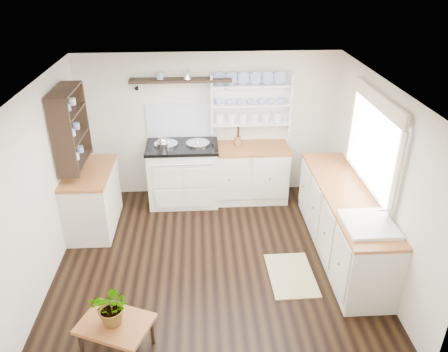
{
  "coord_description": "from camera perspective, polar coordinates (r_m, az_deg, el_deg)",
  "views": [
    {
      "loc": [
        -0.14,
        -4.59,
        3.6
      ],
      "look_at": [
        0.15,
        0.25,
        1.1
      ],
      "focal_mm": 35.0,
      "sensor_mm": 36.0,
      "label": 1
    }
  ],
  "objects": [
    {
      "name": "high_shelf",
      "position": [
        6.59,
        -5.67,
        12.28
      ],
      "size": [
        1.5,
        0.29,
        0.16
      ],
      "color": "black",
      "rests_on": "wall_back"
    },
    {
      "name": "aga_cooker",
      "position": [
        6.9,
        -5.33,
        0.44
      ],
      "size": [
        1.1,
        0.76,
        1.01
      ],
      "color": "silver",
      "rests_on": "floor"
    },
    {
      "name": "window",
      "position": [
        5.56,
        18.97,
        4.28
      ],
      "size": [
        0.08,
        1.55,
        1.22
      ],
      "color": "white",
      "rests_on": "wall_right"
    },
    {
      "name": "wall_left",
      "position": [
        5.53,
        -22.67,
        -1.32
      ],
      "size": [
        0.02,
        3.8,
        2.3
      ],
      "primitive_type": "cube",
      "color": "silver",
      "rests_on": "ground"
    },
    {
      "name": "plate_rack",
      "position": [
        6.82,
        3.47,
        9.76
      ],
      "size": [
        1.2,
        0.22,
        0.9
      ],
      "color": "white",
      "rests_on": "wall_back"
    },
    {
      "name": "potted_plant",
      "position": [
        4.48,
        -14.37,
        -16.19
      ],
      "size": [
        0.45,
        0.41,
        0.41
      ],
      "primitive_type": "imported",
      "rotation": [
        0.0,
        0.0,
        -0.28
      ],
      "color": "#3F7233",
      "rests_on": "center_table"
    },
    {
      "name": "center_table",
      "position": [
        4.66,
        -13.99,
        -18.45
      ],
      "size": [
        0.82,
        0.71,
        0.37
      ],
      "rotation": [
        0.0,
        0.0,
        -0.39
      ],
      "color": "brown",
      "rests_on": "floor"
    },
    {
      "name": "back_cabinets",
      "position": [
        6.98,
        3.06,
        0.5
      ],
      "size": [
        1.27,
        0.63,
        0.9
      ],
      "color": "silver",
      "rests_on": "floor"
    },
    {
      "name": "wall_back",
      "position": [
        6.94,
        -2.03,
        6.58
      ],
      "size": [
        4.0,
        0.02,
        2.3
      ],
      "primitive_type": "cube",
      "color": "silver",
      "rests_on": "ground"
    },
    {
      "name": "wall_right",
      "position": [
        5.63,
        19.35,
        -0.21
      ],
      "size": [
        0.02,
        3.8,
        2.3
      ],
      "primitive_type": "cube",
      "color": "silver",
      "rests_on": "ground"
    },
    {
      "name": "left_cabinets",
      "position": [
        6.52,
        -16.81,
        -2.82
      ],
      "size": [
        0.62,
        1.13,
        0.9
      ],
      "color": "silver",
      "rests_on": "floor"
    },
    {
      "name": "kettle",
      "position": [
        6.59,
        -8.0,
        4.1
      ],
      "size": [
        0.18,
        0.18,
        0.22
      ],
      "primitive_type": null,
      "color": "silver",
      "rests_on": "aga_cooker"
    },
    {
      "name": "floor",
      "position": [
        5.84,
        -1.33,
        -10.83
      ],
      "size": [
        4.0,
        3.8,
        0.01
      ],
      "primitive_type": "cube",
      "color": "black",
      "rests_on": "ground"
    },
    {
      "name": "right_cabinets",
      "position": [
        5.94,
        15.3,
        -5.76
      ],
      "size": [
        0.62,
        2.43,
        0.9
      ],
      "color": "silver",
      "rests_on": "floor"
    },
    {
      "name": "floor_rug",
      "position": [
        5.64,
        8.76,
        -12.66
      ],
      "size": [
        0.57,
        0.86,
        0.02
      ],
      "primitive_type": "cube",
      "rotation": [
        0.0,
        0.0,
        0.02
      ],
      "color": "#918554",
      "rests_on": "floor"
    },
    {
      "name": "left_shelving",
      "position": [
        6.1,
        -19.46,
        6.06
      ],
      "size": [
        0.28,
        0.8,
        1.05
      ],
      "primitive_type": "cube",
      "color": "black",
      "rests_on": "wall_left"
    },
    {
      "name": "utensil_crock",
      "position": [
        6.83,
        1.79,
        4.59
      ],
      "size": [
        0.1,
        0.1,
        0.12
      ],
      "primitive_type": "cylinder",
      "color": "#9C5B39",
      "rests_on": "back_cabinets"
    },
    {
      "name": "belfast_sink",
      "position": [
        5.17,
        18.19,
        -7.07
      ],
      "size": [
        0.55,
        0.6,
        0.45
      ],
      "color": "white",
      "rests_on": "right_cabinets"
    },
    {
      "name": "ceiling",
      "position": [
        4.77,
        -1.63,
        11.46
      ],
      "size": [
        4.0,
        3.8,
        0.01
      ],
      "primitive_type": "cube",
      "color": "white",
      "rests_on": "wall_back"
    }
  ]
}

